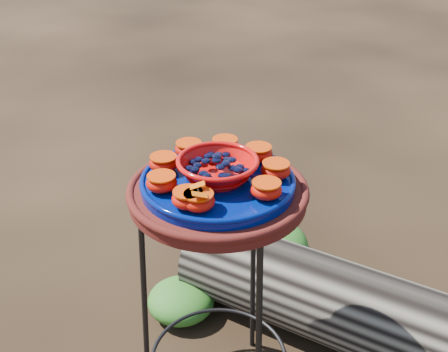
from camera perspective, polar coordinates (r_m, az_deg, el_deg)
The scene contains 18 objects.
plant_stand at distance 1.61m, azimuth -0.56°, elevation -13.04°, with size 0.44×0.44×0.70m, color black, non-canonical shape.
terracotta_saucer at distance 1.39m, azimuth -0.64°, elevation -1.81°, with size 0.44×0.44×0.04m, color #3B120E.
cobalt_plate at distance 1.38m, azimuth -0.64°, elevation -0.73°, with size 0.38×0.38×0.03m, color #001157.
red_bowl at distance 1.36m, azimuth -0.65°, elevation 0.69°, with size 0.19×0.19×0.05m, color red, non-canonical shape.
glass_gems at distance 1.34m, azimuth -0.66°, elevation 2.14°, with size 0.15×0.15×0.03m, color black, non-canonical shape.
orange_half_0 at distance 1.24m, azimuth -2.58°, elevation -2.57°, with size 0.07×0.07×0.04m, color #BF0E05.
orange_half_1 at distance 1.29m, azimuth 4.32°, elevation -1.39°, with size 0.07×0.07×0.04m, color #BF0E05.
orange_half_2 at distance 1.37m, azimuth 5.27°, elevation 0.59°, with size 0.07×0.07×0.04m, color #BF0E05.
orange_half_3 at distance 1.45m, azimuth 3.52°, elevation 2.31°, with size 0.07×0.07×0.04m, color #BF0E05.
orange_half_4 at distance 1.48m, azimuth 0.10°, elevation 3.10°, with size 0.07×0.07×0.04m, color #BF0E05.
orange_half_5 at distance 1.47m, azimuth -3.59°, elevation 2.72°, with size 0.07×0.07×0.04m, color #BF0E05.
orange_half_6 at distance 1.40m, azimuth -6.15°, elevation 1.30°, with size 0.07×0.07×0.04m, color #BF0E05.
orange_half_7 at distance 1.32m, azimuth -6.35°, elevation -0.69°, with size 0.07×0.07×0.04m, color #BF0E05.
orange_half_8 at distance 1.25m, azimuth -3.68°, elevation -2.33°, with size 0.07×0.07×0.04m, color #BF0E05.
butterfly at distance 1.23m, azimuth -2.61°, elevation -1.52°, with size 0.07×0.05×0.01m, color #DB5104, non-canonical shape.
driftwood_log at distance 1.93m, azimuth 18.14°, elevation -14.53°, with size 1.56×0.41×0.29m, color black, non-canonical shape.
foliage_left at distance 2.07m, azimuth -4.38°, elevation -12.38°, with size 0.24×0.24×0.12m, color #2A6E15.
foliage_back at distance 2.29m, azimuth 4.25°, elevation -6.81°, with size 0.35×0.35×0.17m, color #2A6E15.
Camera 1 is at (0.61, -1.02, 1.44)m, focal length 45.00 mm.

